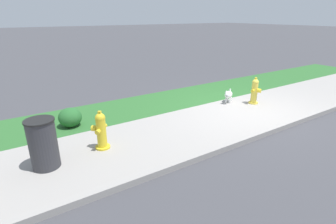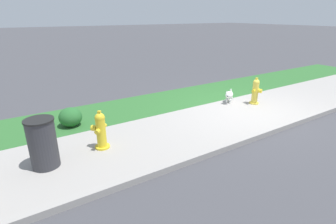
# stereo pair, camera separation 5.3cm
# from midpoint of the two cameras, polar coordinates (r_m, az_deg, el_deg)

# --- Properties ---
(ground_plane) EXTENTS (120.00, 120.00, 0.00)m
(ground_plane) POSITION_cam_midpoint_polar(r_m,az_deg,el_deg) (7.62, 16.72, 0.04)
(ground_plane) COLOR #424247
(sidewalk_pavement) EXTENTS (18.00, 2.29, 0.01)m
(sidewalk_pavement) POSITION_cam_midpoint_polar(r_m,az_deg,el_deg) (7.62, 16.72, 0.08)
(sidewalk_pavement) COLOR #9E9993
(sidewalk_pavement) RESTS_ON ground
(grass_verge) EXTENTS (18.00, 1.89, 0.01)m
(grass_verge) POSITION_cam_midpoint_polar(r_m,az_deg,el_deg) (9.02, 6.66, 3.95)
(grass_verge) COLOR #2D662D
(grass_verge) RESTS_ON ground
(street_curb) EXTENTS (18.00, 0.16, 0.12)m
(street_curb) POSITION_cam_midpoint_polar(r_m,az_deg,el_deg) (6.95, 24.39, -2.44)
(street_curb) COLOR #9E9993
(street_curb) RESTS_ON ground
(fire_hydrant_by_grass_verge) EXTENTS (0.37, 0.34, 0.81)m
(fire_hydrant_by_grass_verge) POSITION_cam_midpoint_polar(r_m,az_deg,el_deg) (8.27, 18.16, 4.32)
(fire_hydrant_by_grass_verge) COLOR yellow
(fire_hydrant_by_grass_verge) RESTS_ON ground
(fire_hydrant_at_driveway) EXTENTS (0.34, 0.34, 0.80)m
(fire_hydrant_at_driveway) POSITION_cam_midpoint_polar(r_m,az_deg,el_deg) (5.37, -14.64, -3.96)
(fire_hydrant_at_driveway) COLOR yellow
(fire_hydrant_at_driveway) RESTS_ON ground
(small_white_dog) EXTENTS (0.47, 0.39, 0.43)m
(small_white_dog) POSITION_cam_midpoint_polar(r_m,az_deg,el_deg) (8.20, 12.84, 3.64)
(small_white_dog) COLOR white
(small_white_dog) RESTS_ON ground
(trash_bin) EXTENTS (0.49, 0.49, 0.91)m
(trash_bin) POSITION_cam_midpoint_polar(r_m,az_deg,el_deg) (5.03, -25.81, -6.31)
(trash_bin) COLOR #333338
(trash_bin) RESTS_ON ground
(shrub_bush_mid_verge) EXTENTS (0.54, 0.54, 0.46)m
(shrub_bush_mid_verge) POSITION_cam_midpoint_polar(r_m,az_deg,el_deg) (6.72, -20.74, -1.09)
(shrub_bush_mid_verge) COLOR #28662D
(shrub_bush_mid_verge) RESTS_ON ground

